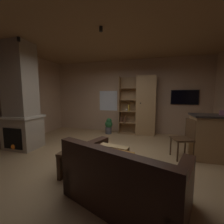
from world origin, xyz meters
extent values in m
cube|color=tan|center=(0.00, 0.00, -0.01)|extent=(6.05, 5.29, 0.02)
cube|color=tan|center=(0.00, 2.68, 1.41)|extent=(6.17, 0.06, 2.82)
cube|color=tan|center=(-3.06, 0.00, 1.41)|extent=(0.06, 5.29, 2.82)
cube|color=#8E6B47|center=(0.00, 0.00, 2.83)|extent=(6.05, 5.29, 0.02)
cube|color=white|center=(-0.77, 2.64, 1.25)|extent=(0.75, 0.01, 0.81)
cube|color=tan|center=(-2.48, 0.10, 0.43)|extent=(0.86, 0.65, 0.85)
cube|color=tan|center=(-2.48, 0.10, 1.84)|extent=(0.73, 0.55, 1.97)
cube|color=beige|center=(-2.48, 0.10, 0.88)|extent=(0.94, 0.73, 0.06)
cube|color=black|center=(-2.48, -0.19, 0.36)|extent=(0.60, 0.08, 0.55)
sphere|color=orange|center=(-2.48, -0.20, 0.14)|extent=(0.14, 0.14, 0.14)
cube|color=#A87F51|center=(0.75, 2.40, 1.08)|extent=(0.70, 0.38, 2.17)
cube|color=#A87F51|center=(0.08, 2.58, 1.08)|extent=(0.64, 0.02, 2.17)
cube|color=#A87F51|center=(-0.23, 2.40, 1.08)|extent=(0.02, 0.38, 2.17)
sphere|color=black|center=(0.58, 2.19, 1.19)|extent=(0.04, 0.04, 0.04)
cube|color=#A87F51|center=(0.08, 2.40, 0.01)|extent=(0.64, 0.38, 0.02)
cube|color=#A87F51|center=(0.08, 2.40, 0.43)|extent=(0.64, 0.38, 0.02)
cube|color=#A87F51|center=(0.08, 2.40, 0.87)|extent=(0.64, 0.38, 0.02)
cube|color=#A87F51|center=(0.08, 2.40, 1.30)|extent=(0.64, 0.38, 0.02)
cube|color=#A87F51|center=(0.08, 2.40, 1.73)|extent=(0.64, 0.38, 0.02)
cube|color=brown|center=(0.00, 2.34, 0.55)|extent=(0.03, 0.23, 0.22)
cube|color=gold|center=(0.14, 2.34, 1.00)|extent=(0.04, 0.23, 0.24)
cube|color=brown|center=(-0.14, 2.34, 0.54)|extent=(0.04, 0.23, 0.20)
sphere|color=beige|center=(0.04, 2.40, 0.92)|extent=(0.10, 0.10, 0.10)
cube|color=#995972|center=(2.46, 0.65, 1.08)|extent=(0.15, 0.15, 0.11)
cube|color=#382116|center=(0.61, -1.12, 0.21)|extent=(1.80, 1.40, 0.42)
cube|color=#382116|center=(0.47, -1.48, 0.63)|extent=(1.53, 0.68, 0.42)
cube|color=#382116|center=(1.28, -1.37, 0.34)|extent=(0.46, 0.90, 0.67)
cube|color=#382116|center=(-0.06, -0.87, 0.34)|extent=(0.46, 0.90, 0.67)
cube|color=#AD3D2D|center=(0.48, -1.34, 0.55)|extent=(0.40, 0.20, 0.34)
cube|color=#C67F33|center=(0.52, -1.29, 0.55)|extent=(0.45, 0.24, 0.42)
cube|color=tan|center=(0.40, -1.00, 0.52)|extent=(0.46, 0.23, 0.38)
cube|color=brown|center=(0.34, -1.25, 0.54)|extent=(0.48, 0.36, 0.44)
cube|color=#4C331E|center=(-0.31, -0.69, 0.44)|extent=(0.59, 0.63, 0.05)
cube|color=#4C331E|center=(-0.31, -0.69, 0.38)|extent=(0.53, 0.56, 0.08)
cube|color=#4C331E|center=(-0.57, -0.97, 0.21)|extent=(0.07, 0.07, 0.42)
cube|color=#4C331E|center=(-0.06, -0.97, 0.21)|extent=(0.07, 0.07, 0.42)
cube|color=#4C331E|center=(-0.57, -0.42, 0.21)|extent=(0.07, 0.07, 0.42)
cube|color=#4C331E|center=(-0.06, -0.42, 0.21)|extent=(0.07, 0.07, 0.42)
cube|color=#2D4C8C|center=(-0.24, -0.66, 0.48)|extent=(0.14, 0.12, 0.03)
cube|color=#387247|center=(-0.32, -0.66, 0.51)|extent=(0.13, 0.11, 0.03)
cube|color=black|center=(-0.27, -0.67, 0.54)|extent=(0.12, 0.10, 0.02)
cube|color=#4C331E|center=(1.65, 0.52, 0.46)|extent=(0.52, 0.52, 0.04)
cube|color=#4C331E|center=(1.83, 0.57, 0.70)|extent=(0.15, 0.39, 0.44)
cylinder|color=#4C331E|center=(1.42, 0.64, 0.23)|extent=(0.04, 0.04, 0.46)
cylinder|color=#4C331E|center=(1.52, 0.30, 0.23)|extent=(0.04, 0.04, 0.46)
cylinder|color=#4C331E|center=(1.77, 0.74, 0.23)|extent=(0.04, 0.04, 0.46)
cylinder|color=#4C331E|center=(1.87, 0.40, 0.23)|extent=(0.04, 0.04, 0.46)
cylinder|color=#4C4C51|center=(-0.61, 2.16, 0.13)|extent=(0.24, 0.24, 0.26)
sphere|color=#235B2D|center=(-0.60, 2.14, 0.37)|extent=(0.29, 0.29, 0.29)
sphere|color=#235B2D|center=(-0.58, 2.12, 0.50)|extent=(0.21, 0.21, 0.21)
cube|color=black|center=(2.09, 2.62, 1.40)|extent=(0.92, 0.05, 0.52)
cube|color=black|center=(2.09, 2.59, 1.40)|extent=(0.88, 0.01, 0.48)
cylinder|color=black|center=(-2.08, -0.20, 2.75)|extent=(0.07, 0.07, 0.09)
cylinder|color=black|center=(-0.07, -0.17, 2.75)|extent=(0.07, 0.07, 0.09)
camera|label=1|loc=(0.91, -2.95, 1.45)|focal=22.61mm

